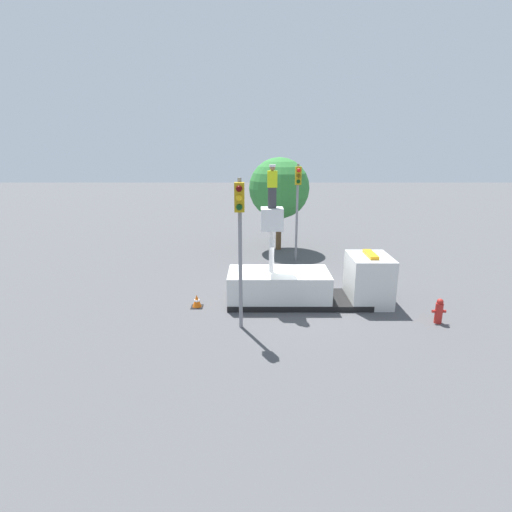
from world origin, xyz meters
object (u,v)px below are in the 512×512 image
worker (271,186)px  traffic_cone_rear (196,301)px  bucket_truck (308,284)px  fire_hydrant (438,311)px  tree_left_bg (278,188)px  traffic_light_across (296,194)px  traffic_light_pole (239,225)px

worker → traffic_cone_rear: bearing=-170.2°
bucket_truck → traffic_cone_rear: size_ratio=12.60×
fire_hydrant → tree_left_bg: tree_left_bg is taller
fire_hydrant → tree_left_bg: size_ratio=0.17×
traffic_light_across → traffic_cone_rear: bearing=-124.3°
worker → traffic_light_across: bearing=75.4°
traffic_light_pole → traffic_cone_rear: 4.64m
traffic_light_pole → tree_left_bg: bearing=80.3°
worker → traffic_light_across: 6.92m
traffic_light_pole → traffic_light_across: 9.68m
traffic_light_pole → traffic_cone_rear: bearing=133.3°
fire_hydrant → worker: bearing=161.7°
bucket_truck → traffic_light_pole: 4.96m
traffic_light_across → worker: bearing=-104.6°
worker → tree_left_bg: (0.83, 9.38, -1.02)m
bucket_truck → traffic_cone_rear: (-4.81, -0.55, -0.58)m
bucket_truck → traffic_cone_rear: bucket_truck is taller
worker → traffic_cone_rear: 5.75m
fire_hydrant → traffic_cone_rear: (-9.54, 1.56, -0.23)m
traffic_light_pole → fire_hydrant: traffic_light_pole is taller
traffic_light_across → traffic_cone_rear: (-4.89, -7.16, -3.73)m
bucket_truck → traffic_light_pole: (-2.87, -2.60, 3.10)m
traffic_light_pole → traffic_cone_rear: size_ratio=10.11×
traffic_light_pole → bucket_truck: bearing=42.2°
tree_left_bg → bucket_truck: bearing=-85.0°
traffic_cone_rear → bucket_truck: bearing=6.5°
bucket_truck → fire_hydrant: 5.19m
bucket_truck → tree_left_bg: 9.94m
traffic_cone_rear → fire_hydrant: bearing=-9.3°
worker → traffic_light_pole: size_ratio=0.31×
traffic_light_across → tree_left_bg: bearing=108.1°
fire_hydrant → traffic_cone_rear: size_ratio=1.80×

